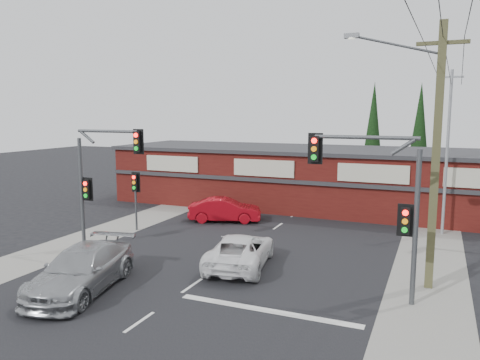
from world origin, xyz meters
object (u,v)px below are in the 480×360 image
at_px(silver_suv, 82,270).
at_px(utility_pole, 432,148).
at_px(red_sedan, 225,210).
at_px(shop_building, 295,176).
at_px(white_suv, 240,250).

height_order(silver_suv, utility_pole, utility_pole).
bearing_deg(red_sedan, utility_pole, -140.26).
distance_m(silver_suv, shop_building, 19.73).
bearing_deg(silver_suv, red_sedan, 77.50).
height_order(red_sedan, utility_pole, utility_pole).
xyz_separation_m(silver_suv, utility_pole, (11.97, 5.51, 4.57)).
relative_size(white_suv, silver_suv, 0.91).
bearing_deg(shop_building, red_sedan, -109.50).
bearing_deg(shop_building, utility_pole, -56.24).
bearing_deg(red_sedan, shop_building, -39.01).
xyz_separation_m(white_suv, red_sedan, (-4.26, 7.53, 0.02)).
xyz_separation_m(white_suv, silver_suv, (-4.40, -5.02, 0.11)).
xyz_separation_m(silver_suv, red_sedan, (0.14, 12.55, -0.09)).
height_order(white_suv, red_sedan, red_sedan).
distance_m(white_suv, shop_building, 14.67).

